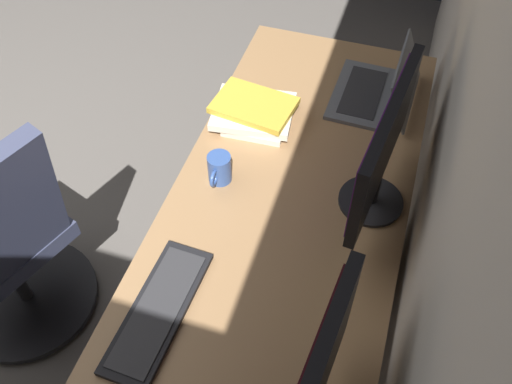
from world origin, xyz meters
TOP-DOWN VIEW (x-y plane):
  - wall_back at (0.00, 2.10)m, footprint 4.41×0.10m
  - desk at (0.26, 1.67)m, footprint 2.09×0.73m
  - drawer_pedestal at (0.11, 1.70)m, footprint 0.40×0.51m
  - monitor_primary at (0.02, 1.91)m, footprint 0.54×0.20m
  - laptop_leftmost at (-0.47, 1.85)m, footprint 0.35×0.30m
  - keyboard_main at (0.56, 1.44)m, footprint 0.43×0.16m
  - book_stack_near at (-0.23, 1.46)m, footprint 0.26×0.30m
  - coffee_mug at (0.07, 1.44)m, footprint 0.11×0.07m
  - office_chair at (0.39, 0.74)m, footprint 0.56×0.60m

SIDE VIEW (x-z plane):
  - drawer_pedestal at x=0.11m, z-range 0.00..0.69m
  - office_chair at x=0.39m, z-range -0.03..0.94m
  - desk at x=0.26m, z-range 0.30..1.03m
  - keyboard_main at x=0.56m, z-range 0.73..0.75m
  - book_stack_near at x=-0.23m, z-range 0.73..0.80m
  - laptop_leftmost at x=-0.47m, z-range 0.68..0.88m
  - coffee_mug at x=0.07m, z-range 0.73..0.83m
  - monitor_primary at x=0.02m, z-range 0.76..1.17m
  - wall_back at x=0.00m, z-range 0.00..2.60m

